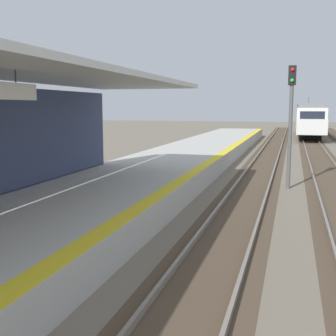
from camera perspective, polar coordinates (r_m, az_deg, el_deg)
station_platform at (r=14.72m, az=-8.38°, el=-3.95°), size 5.00×80.00×0.91m
track_pair_nearest_platform at (r=17.50m, az=10.54°, el=-3.42°), size 2.34×120.00×0.16m
approaching_train at (r=53.45m, az=18.14°, el=6.24°), size 2.93×19.60×4.76m
rail_signal_post at (r=19.03m, az=15.92°, el=6.86°), size 0.32×0.34×5.20m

